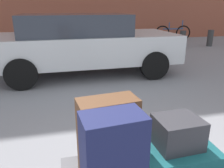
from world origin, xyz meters
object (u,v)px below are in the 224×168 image
bicycle_leaning (173,33)px  bollard_kerb_mid (182,39)px  parked_car (84,43)px  suitcase_navy_front_right (113,165)px  duffel_bag_charcoal_topmost_pile (177,132)px  suitcase_teal_rear_left (175,157)px  suitcase_brown_stacked_top (108,137)px  bollard_kerb_far (210,38)px  bollard_kerb_near (150,40)px

bicycle_leaning → bollard_kerb_mid: (-0.53, -1.85, -0.04)m
parked_car → suitcase_navy_front_right: bearing=-94.1°
duffel_bag_charcoal_topmost_pile → suitcase_navy_front_right: bearing=-158.0°
suitcase_teal_rear_left → bollard_kerb_mid: bollard_kerb_mid is taller
suitcase_teal_rear_left → duffel_bag_charcoal_topmost_pile: bearing=154.1°
suitcase_brown_stacked_top → bollard_kerb_far: (5.84, 6.85, -0.32)m
bicycle_leaning → bollard_kerb_near: (-1.95, -1.85, -0.04)m
bicycle_leaning → bollard_kerb_near: bicycle_leaning is taller
bicycle_leaning → bollard_kerb_near: 2.69m
suitcase_navy_front_right → bollard_kerb_near: size_ratio=1.01×
bollard_kerb_near → duffel_bag_charcoal_topmost_pile: bearing=-110.7°
bollard_kerb_mid → bollard_kerb_far: same height
suitcase_navy_front_right → bollard_kerb_far: suitcase_navy_front_right is taller
suitcase_navy_front_right → duffel_bag_charcoal_topmost_pile: size_ratio=2.00×
duffel_bag_charcoal_topmost_pile → suitcase_teal_rear_left: bearing=-29.1°
suitcase_navy_front_right → parked_car: bearing=80.5°
suitcase_teal_rear_left → bicycle_leaning: size_ratio=0.34×
suitcase_brown_stacked_top → duffel_bag_charcoal_topmost_pile: size_ratio=1.85×
suitcase_brown_stacked_top → bicycle_leaning: size_ratio=0.35×
duffel_bag_charcoal_topmost_pile → bicycle_leaning: (4.57, 8.79, -0.30)m
suitcase_navy_front_right → bollard_kerb_near: bearing=60.6°
suitcase_brown_stacked_top → parked_car: size_ratio=0.14×
suitcase_brown_stacked_top → suitcase_navy_front_right: (-0.04, -0.34, 0.03)m
suitcase_navy_front_right → duffel_bag_charcoal_topmost_pile: bearing=19.1°
bollard_kerb_far → bollard_kerb_near: bearing=180.0°
suitcase_navy_front_right → bollard_kerb_far: bearing=45.3°
suitcase_teal_rear_left → suitcase_navy_front_right: suitcase_navy_front_right is taller
bicycle_leaning → bollard_kerb_far: bicycle_leaning is taller
suitcase_teal_rear_left → bicycle_leaning: (4.57, 8.79, -0.08)m
duffel_bag_charcoal_topmost_pile → bicycle_leaning: bearing=60.0°
parked_car → suitcase_teal_rear_left: bearing=-86.4°
suitcase_teal_rear_left → parked_car: 4.10m
suitcase_navy_front_right → bollard_kerb_far: 9.30m
suitcase_navy_front_right → suitcase_brown_stacked_top: bearing=77.4°
suitcase_brown_stacked_top → bollard_kerb_mid: 8.24m
suitcase_teal_rear_left → parked_car: (-0.26, 4.08, 0.31)m
suitcase_teal_rear_left → parked_car: size_ratio=0.14×
suitcase_navy_front_right → duffel_bag_charcoal_topmost_pile: (0.57, 0.26, -0.00)m
parked_car → bollard_kerb_mid: bearing=33.6°
suitcase_brown_stacked_top → suitcase_teal_rear_left: bearing=-15.5°
suitcase_brown_stacked_top → parked_car: 4.01m
suitcase_teal_rear_left → suitcase_brown_stacked_top: bearing=171.9°
suitcase_navy_front_right → bollard_kerb_mid: 8.55m
duffel_bag_charcoal_topmost_pile → bollard_kerb_near: bearing=66.7°
bollard_kerb_far → suitcase_teal_rear_left: bearing=-127.4°
duffel_bag_charcoal_topmost_pile → bollard_kerb_near: (2.62, 6.94, -0.34)m
duffel_bag_charcoal_topmost_pile → parked_car: size_ratio=0.08×
suitcase_navy_front_right → bollard_kerb_mid: size_ratio=1.01×
bollard_kerb_near → bollard_kerb_far: same height
duffel_bag_charcoal_topmost_pile → parked_car: 4.09m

